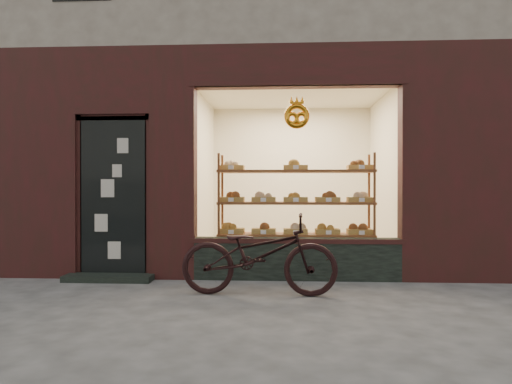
{
  "coord_description": "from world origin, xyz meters",
  "views": [
    {
      "loc": [
        0.24,
        -3.93,
        1.2
      ],
      "look_at": [
        -0.08,
        2.0,
        1.16
      ],
      "focal_mm": 32.0,
      "sensor_mm": 36.0,
      "label": 1
    }
  ],
  "objects": [
    {
      "name": "display_shelf",
      "position": [
        0.45,
        2.55,
        0.84
      ],
      "size": [
        2.2,
        0.45,
        1.7
      ],
      "color": "brown",
      "rests_on": "ground"
    },
    {
      "name": "bicycle",
      "position": [
        -0.01,
        1.2,
        0.46
      ],
      "size": [
        1.79,
        0.69,
        0.93
      ],
      "primitive_type": "imported",
      "rotation": [
        0.0,
        0.0,
        1.53
      ],
      "color": "black",
      "rests_on": "ground"
    },
    {
      "name": "ground",
      "position": [
        0.0,
        0.0,
        0.0
      ],
      "size": [
        90.0,
        90.0,
        0.0
      ],
      "primitive_type": "plane",
      "color": "#444444"
    }
  ]
}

